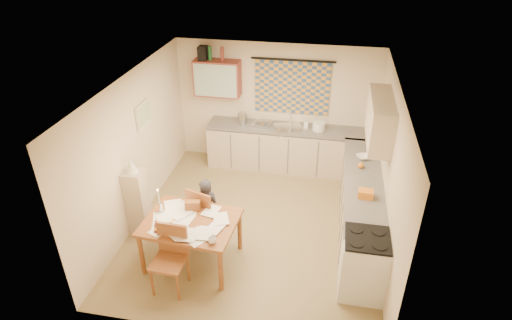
% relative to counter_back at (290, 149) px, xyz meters
% --- Properties ---
extents(floor, '(4.00, 4.50, 0.02)m').
position_rel_counter_back_xyz_m(floor, '(-0.34, -1.95, -0.46)').
color(floor, olive).
rests_on(floor, ground).
extents(ceiling, '(4.00, 4.50, 0.02)m').
position_rel_counter_back_xyz_m(ceiling, '(-0.34, -1.95, 2.06)').
color(ceiling, white).
rests_on(ceiling, floor).
extents(wall_back, '(4.00, 0.02, 2.50)m').
position_rel_counter_back_xyz_m(wall_back, '(-0.34, 0.31, 0.80)').
color(wall_back, beige).
rests_on(wall_back, floor).
extents(wall_front, '(4.00, 0.02, 2.50)m').
position_rel_counter_back_xyz_m(wall_front, '(-0.34, -4.21, 0.80)').
color(wall_front, beige).
rests_on(wall_front, floor).
extents(wall_left, '(0.02, 4.50, 2.50)m').
position_rel_counter_back_xyz_m(wall_left, '(-2.35, -1.95, 0.80)').
color(wall_left, beige).
rests_on(wall_left, floor).
extents(wall_right, '(0.02, 4.50, 2.50)m').
position_rel_counter_back_xyz_m(wall_right, '(1.67, -1.95, 0.80)').
color(wall_right, beige).
rests_on(wall_right, floor).
extents(window_blind, '(1.45, 0.03, 1.05)m').
position_rel_counter_back_xyz_m(window_blind, '(-0.04, 0.27, 1.20)').
color(window_blind, '#2F5181').
rests_on(window_blind, wall_back).
extents(curtain_rod, '(1.60, 0.04, 0.04)m').
position_rel_counter_back_xyz_m(curtain_rod, '(-0.04, 0.25, 1.75)').
color(curtain_rod, black).
rests_on(curtain_rod, wall_back).
extents(wall_cabinet, '(0.90, 0.34, 0.70)m').
position_rel_counter_back_xyz_m(wall_cabinet, '(-1.49, 0.13, 1.35)').
color(wall_cabinet, maroon).
rests_on(wall_cabinet, wall_back).
extents(wall_cabinet_glass, '(0.84, 0.02, 0.64)m').
position_rel_counter_back_xyz_m(wall_cabinet_glass, '(-1.49, -0.04, 1.35)').
color(wall_cabinet_glass, '#99B2A5').
rests_on(wall_cabinet_glass, wall_back).
extents(upper_cabinet_right, '(0.34, 1.30, 0.70)m').
position_rel_counter_back_xyz_m(upper_cabinet_right, '(1.49, -1.40, 1.40)').
color(upper_cabinet_right, tan).
rests_on(upper_cabinet_right, wall_right).
extents(framed_print, '(0.04, 0.50, 0.40)m').
position_rel_counter_back_xyz_m(framed_print, '(-2.31, -1.55, 1.25)').
color(framed_print, beige).
rests_on(framed_print, wall_left).
extents(print_canvas, '(0.01, 0.42, 0.32)m').
position_rel_counter_back_xyz_m(print_canvas, '(-2.28, -1.55, 1.25)').
color(print_canvas, silver).
rests_on(print_canvas, wall_left).
extents(counter_back, '(3.30, 0.62, 0.92)m').
position_rel_counter_back_xyz_m(counter_back, '(0.00, 0.00, 0.00)').
color(counter_back, tan).
rests_on(counter_back, floor).
extents(counter_right, '(0.62, 2.95, 0.92)m').
position_rel_counter_back_xyz_m(counter_right, '(1.36, -1.71, -0.00)').
color(counter_right, tan).
rests_on(counter_right, floor).
extents(stove, '(0.61, 0.61, 0.94)m').
position_rel_counter_back_xyz_m(stove, '(1.36, -3.13, 0.02)').
color(stove, white).
rests_on(stove, floor).
extents(sink, '(0.68, 0.63, 0.10)m').
position_rel_counter_back_xyz_m(sink, '(-0.04, 0.00, 0.43)').
color(sink, silver).
rests_on(sink, counter_back).
extents(tap, '(0.04, 0.04, 0.28)m').
position_rel_counter_back_xyz_m(tap, '(-0.03, 0.18, 0.61)').
color(tap, silver).
rests_on(tap, counter_back).
extents(dish_rack, '(0.39, 0.35, 0.06)m').
position_rel_counter_back_xyz_m(dish_rack, '(-0.57, 0.00, 0.50)').
color(dish_rack, silver).
rests_on(dish_rack, counter_back).
extents(kettle, '(0.21, 0.21, 0.24)m').
position_rel_counter_back_xyz_m(kettle, '(-0.97, 0.00, 0.59)').
color(kettle, silver).
rests_on(kettle, counter_back).
extents(mixing_bowl, '(0.31, 0.31, 0.16)m').
position_rel_counter_back_xyz_m(mixing_bowl, '(0.55, 0.00, 0.55)').
color(mixing_bowl, white).
rests_on(mixing_bowl, counter_back).
extents(soap_bottle, '(0.08, 0.08, 0.18)m').
position_rel_counter_back_xyz_m(soap_bottle, '(0.30, 0.05, 0.56)').
color(soap_bottle, white).
rests_on(soap_bottle, counter_back).
extents(bowl, '(0.38, 0.38, 0.06)m').
position_rel_counter_back_xyz_m(bowl, '(1.36, -0.99, 0.50)').
color(bowl, white).
rests_on(bowl, counter_right).
extents(orange_bag, '(0.23, 0.18, 0.12)m').
position_rel_counter_back_xyz_m(orange_bag, '(1.36, -2.16, 0.53)').
color(orange_bag, orange).
rests_on(orange_bag, counter_right).
extents(fruit_orange, '(0.10, 0.10, 0.10)m').
position_rel_counter_back_xyz_m(fruit_orange, '(1.31, -1.32, 0.52)').
color(fruit_orange, orange).
rests_on(fruit_orange, counter_right).
extents(speaker, '(0.17, 0.21, 0.26)m').
position_rel_counter_back_xyz_m(speaker, '(-1.75, 0.13, 1.83)').
color(speaker, black).
rests_on(speaker, wall_cabinet).
extents(bottle_green, '(0.07, 0.07, 0.26)m').
position_rel_counter_back_xyz_m(bottle_green, '(-1.61, 0.13, 1.83)').
color(bottle_green, '#195926').
rests_on(bottle_green, wall_cabinet).
extents(bottle_brown, '(0.08, 0.08, 0.26)m').
position_rel_counter_back_xyz_m(bottle_brown, '(-1.37, 0.13, 1.83)').
color(bottle_brown, maroon).
rests_on(bottle_brown, wall_cabinet).
extents(dining_table, '(1.39, 1.10, 0.75)m').
position_rel_counter_back_xyz_m(dining_table, '(-1.10, -2.98, -0.07)').
color(dining_table, brown).
rests_on(dining_table, floor).
extents(chair_far, '(0.56, 0.56, 0.98)m').
position_rel_counter_back_xyz_m(chair_far, '(-1.04, -2.42, -0.15)').
color(chair_far, brown).
rests_on(chair_far, floor).
extents(chair_near, '(0.46, 0.46, 0.97)m').
position_rel_counter_back_xyz_m(chair_near, '(-1.24, -3.54, -0.15)').
color(chair_near, brown).
rests_on(chair_near, floor).
extents(person, '(0.47, 0.36, 1.12)m').
position_rel_counter_back_xyz_m(person, '(-1.03, -2.43, 0.11)').
color(person, black).
rests_on(person, floor).
extents(shelf_stand, '(0.32, 0.30, 1.13)m').
position_rel_counter_back_xyz_m(shelf_stand, '(-2.18, -2.45, 0.12)').
color(shelf_stand, tan).
rests_on(shelf_stand, floor).
extents(lampshade, '(0.20, 0.20, 0.22)m').
position_rel_counter_back_xyz_m(lampshade, '(-2.18, -2.45, 0.79)').
color(lampshade, beige).
rests_on(lampshade, shelf_stand).
extents(letter_rack, '(0.24, 0.14, 0.16)m').
position_rel_counter_back_xyz_m(letter_rack, '(-1.14, -2.73, 0.38)').
color(letter_rack, brown).
rests_on(letter_rack, dining_table).
extents(mug, '(0.14, 0.14, 0.09)m').
position_rel_counter_back_xyz_m(mug, '(-0.66, -3.38, 0.34)').
color(mug, white).
rests_on(mug, dining_table).
extents(magazine, '(0.37, 0.40, 0.03)m').
position_rel_counter_back_xyz_m(magazine, '(-1.55, -3.22, 0.31)').
color(magazine, maroon).
rests_on(magazine, dining_table).
extents(book, '(0.32, 0.35, 0.02)m').
position_rel_counter_back_xyz_m(book, '(-1.52, -3.05, 0.31)').
color(book, orange).
rests_on(book, dining_table).
extents(orange_box, '(0.13, 0.10, 0.04)m').
position_rel_counter_back_xyz_m(orange_box, '(-1.45, -3.28, 0.32)').
color(orange_box, orange).
rests_on(orange_box, dining_table).
extents(eyeglasses, '(0.14, 0.07, 0.02)m').
position_rel_counter_back_xyz_m(eyeglasses, '(-0.96, -3.28, 0.31)').
color(eyeglasses, black).
rests_on(eyeglasses, dining_table).
extents(candle_holder, '(0.06, 0.06, 0.18)m').
position_rel_counter_back_xyz_m(candle_holder, '(-1.58, -2.87, 0.39)').
color(candle_holder, silver).
rests_on(candle_holder, dining_table).
extents(candle, '(0.03, 0.03, 0.22)m').
position_rel_counter_back_xyz_m(candle, '(-1.58, -2.89, 0.59)').
color(candle, white).
rests_on(candle, dining_table).
extents(candle_flame, '(0.02, 0.02, 0.02)m').
position_rel_counter_back_xyz_m(candle_flame, '(-1.59, -2.89, 0.71)').
color(candle_flame, '#FFCC66').
rests_on(candle_flame, dining_table).
extents(papers, '(1.17, 1.03, 0.03)m').
position_rel_counter_back_xyz_m(papers, '(-1.17, -3.04, 0.31)').
color(papers, white).
rests_on(papers, dining_table).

